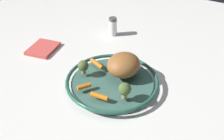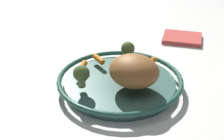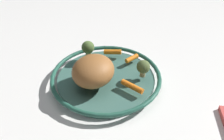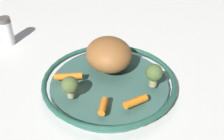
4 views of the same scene
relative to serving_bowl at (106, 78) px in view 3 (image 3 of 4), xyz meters
The scene contains 8 objects.
ground_plane 0.02m from the serving_bowl, ahead, with size 2.01×2.01×0.00m, color silver.
serving_bowl is the anchor object (origin of this frame).
roast_chicken_piece 0.07m from the serving_bowl, 157.05° to the left, with size 0.12×0.11×0.08m, color #945B2D.
baby_carrot_right 0.11m from the serving_bowl, 30.84° to the right, with size 0.02×0.02×0.05m, color orange.
baby_carrot_left 0.10m from the serving_bowl, 113.94° to the right, with size 0.02×0.02×0.07m, color orange.
baby_carrot_back 0.11m from the serving_bowl, ahead, with size 0.02×0.02×0.06m, color orange.
broccoli_floret_mid 0.12m from the serving_bowl, 52.15° to the left, with size 0.04×0.04×0.06m.
broccoli_floret_edge 0.12m from the serving_bowl, 77.08° to the right, with size 0.04×0.04×0.05m.
Camera 3 is at (-0.49, -0.19, 0.44)m, focal length 36.55 mm.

